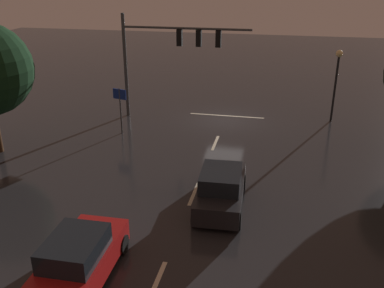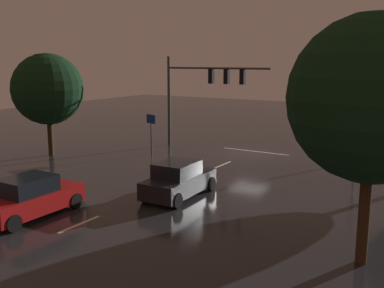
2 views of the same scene
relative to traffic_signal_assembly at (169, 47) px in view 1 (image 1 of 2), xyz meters
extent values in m
plane|color=#232326|center=(-3.60, -0.25, -4.67)|extent=(80.00, 80.00, 0.00)
cylinder|color=#383A3D|center=(2.96, 0.02, -1.34)|extent=(0.22, 0.22, 6.67)
cylinder|color=#383A3D|center=(-1.07, 0.02, 1.16)|extent=(8.07, 0.14, 0.14)
cube|color=black|center=(-0.67, 0.02, 0.59)|extent=(0.32, 0.36, 1.00)
sphere|color=black|center=(-0.67, -0.17, 0.91)|extent=(0.20, 0.20, 0.20)
sphere|color=black|center=(-0.67, -0.17, 0.59)|extent=(0.20, 0.20, 0.20)
sphere|color=#19F24C|center=(-0.67, -0.17, 0.27)|extent=(0.20, 0.20, 0.20)
cube|color=black|center=(-1.88, 0.02, 0.59)|extent=(0.32, 0.36, 1.00)
sphere|color=black|center=(-1.88, -0.17, 0.91)|extent=(0.20, 0.20, 0.20)
sphere|color=black|center=(-1.88, -0.17, 0.59)|extent=(0.20, 0.20, 0.20)
sphere|color=#19F24C|center=(-1.88, -0.17, 0.27)|extent=(0.20, 0.20, 0.20)
cube|color=black|center=(-3.09, 0.02, 0.59)|extent=(0.32, 0.36, 1.00)
sphere|color=black|center=(-3.09, -0.17, 0.91)|extent=(0.20, 0.20, 0.20)
sphere|color=black|center=(-3.09, -0.17, 0.59)|extent=(0.20, 0.20, 0.20)
sphere|color=#19F24C|center=(-3.09, -0.17, 0.27)|extent=(0.20, 0.20, 0.20)
cube|color=beige|center=(-3.60, 3.75, -4.67)|extent=(0.16, 2.20, 0.01)
cube|color=beige|center=(-3.60, 9.75, -4.67)|extent=(0.16, 2.20, 0.01)
cube|color=beige|center=(-3.60, 15.75, -4.67)|extent=(0.16, 2.20, 0.01)
cube|color=beige|center=(-3.60, -1.18, -4.67)|extent=(5.00, 0.16, 0.01)
cube|color=black|center=(-4.90, 10.54, -4.05)|extent=(1.97, 4.37, 0.80)
cube|color=black|center=(-4.90, 10.74, -3.31)|extent=(1.68, 2.16, 0.68)
cylinder|color=black|center=(-3.99, 8.98, -4.33)|extent=(0.25, 0.69, 0.68)
cylinder|color=black|center=(-5.67, 8.91, -4.33)|extent=(0.25, 0.69, 0.68)
cylinder|color=black|center=(-4.12, 12.17, -4.33)|extent=(0.25, 0.69, 0.68)
cylinder|color=black|center=(-5.80, 12.11, -4.33)|extent=(0.25, 0.69, 0.68)
sphere|color=#F9EFC6|center=(-4.16, 8.45, -4.00)|extent=(0.20, 0.20, 0.20)
sphere|color=#F9EFC6|center=(-5.46, 8.40, -4.00)|extent=(0.20, 0.20, 0.20)
cube|color=maroon|center=(-1.21, 16.05, -4.05)|extent=(1.87, 4.33, 0.80)
cube|color=black|center=(-1.22, 16.25, -3.31)|extent=(1.63, 2.12, 0.68)
cylinder|color=black|center=(-0.35, 14.46, -4.33)|extent=(0.23, 0.68, 0.68)
cylinder|color=black|center=(-2.03, 14.44, -4.33)|extent=(0.23, 0.68, 0.68)
sphere|color=#F9EFC6|center=(-0.53, 13.94, -4.00)|extent=(0.20, 0.20, 0.20)
sphere|color=#F9EFC6|center=(-1.83, 13.92, -4.00)|extent=(0.20, 0.20, 0.20)
cylinder|color=black|center=(-10.38, -1.53, -2.57)|extent=(0.14, 0.14, 4.20)
sphere|color=#F9D88C|center=(-10.38, -1.53, -0.29)|extent=(0.44, 0.44, 0.44)
cylinder|color=#383A3D|center=(2.17, 3.35, -3.29)|extent=(0.09, 0.09, 2.78)
cube|color=navy|center=(2.17, 3.35, -2.25)|extent=(0.88, 0.29, 0.60)
camera|label=1|loc=(-6.92, 26.02, 4.54)|focal=39.86mm
camera|label=2|loc=(-16.23, 27.67, 1.69)|focal=41.86mm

